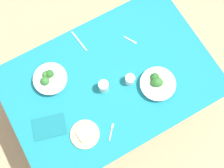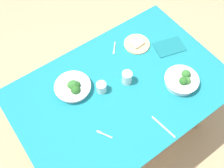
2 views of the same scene
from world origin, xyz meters
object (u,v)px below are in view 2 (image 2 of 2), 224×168
object	(u,v)px
broccoli_bowl_near	(182,80)
fork_by_near_bowl	(114,49)
bread_side_plate	(137,44)
fork_by_far_bowl	(104,134)
water_glass_side	(101,87)
napkin_folded_upper	(169,47)
table_knife_left	(163,127)
broccoli_bowl_far	(73,87)
water_glass_center	(127,78)

from	to	relation	value
broccoli_bowl_near	fork_by_near_bowl	world-z (taller)	broccoli_bowl_near
bread_side_plate	fork_by_far_bowl	distance (m)	0.73
bread_side_plate	fork_by_near_bowl	distance (m)	0.17
water_glass_side	bread_side_plate	bearing A→B (deg)	21.28
fork_by_near_bowl	napkin_folded_upper	distance (m)	0.40
bread_side_plate	broccoli_bowl_near	bearing A→B (deg)	-86.02
water_glass_side	table_knife_left	xyz separation A→B (m)	(0.16, -0.43, -0.04)
broccoli_bowl_far	fork_by_near_bowl	xyz separation A→B (m)	(0.42, 0.12, -0.03)
broccoli_bowl_far	bread_side_plate	xyz separation A→B (m)	(0.58, 0.06, -0.03)
water_glass_side	napkin_folded_upper	size ratio (longest dim) A/B	0.36
broccoli_bowl_far	fork_by_far_bowl	xyz separation A→B (m)	(-0.02, -0.37, -0.03)
fork_by_far_bowl	fork_by_near_bowl	bearing A→B (deg)	-70.85
broccoli_bowl_near	fork_by_near_bowl	xyz separation A→B (m)	(-0.19, 0.50, -0.03)
broccoli_bowl_far	water_glass_center	distance (m)	0.36
broccoli_bowl_far	broccoli_bowl_near	distance (m)	0.71
table_knife_left	napkin_folded_upper	bearing A→B (deg)	127.20
broccoli_bowl_far	bread_side_plate	bearing A→B (deg)	5.61
bread_side_plate	water_glass_center	bearing A→B (deg)	-140.53
water_glass_side	fork_by_near_bowl	bearing A→B (deg)	40.49
broccoli_bowl_far	bread_side_plate	size ratio (longest dim) A/B	1.27
broccoli_bowl_near	water_glass_center	size ratio (longest dim) A/B	2.41
fork_by_near_bowl	broccoli_bowl_far	bearing A→B (deg)	-31.89
fork_by_far_bowl	fork_by_near_bowl	world-z (taller)	same
water_glass_side	fork_by_far_bowl	size ratio (longest dim) A/B	0.80
water_glass_center	water_glass_side	world-z (taller)	water_glass_center
broccoli_bowl_near	broccoli_bowl_far	bearing A→B (deg)	148.17
water_glass_side	fork_by_near_bowl	world-z (taller)	water_glass_side
broccoli_bowl_near	water_glass_center	bearing A→B (deg)	141.86
fork_by_far_bowl	napkin_folded_upper	distance (m)	0.82
broccoli_bowl_far	broccoli_bowl_near	bearing A→B (deg)	-31.83
water_glass_side	table_knife_left	size ratio (longest dim) A/B	0.41
broccoli_bowl_near	fork_by_far_bowl	world-z (taller)	broccoli_bowl_near
broccoli_bowl_far	water_glass_side	bearing A→B (deg)	-37.37
water_glass_side	fork_by_far_bowl	world-z (taller)	water_glass_side
broccoli_bowl_far	fork_by_near_bowl	size ratio (longest dim) A/B	2.63
broccoli_bowl_near	water_glass_center	distance (m)	0.36
table_knife_left	napkin_folded_upper	xyz separation A→B (m)	(0.45, 0.44, 0.00)
bread_side_plate	napkin_folded_upper	size ratio (longest dim) A/B	0.89
broccoli_bowl_far	water_glass_center	bearing A→B (deg)	-25.43
fork_by_far_bowl	water_glass_center	bearing A→B (deg)	-86.72
fork_by_near_bowl	napkin_folded_upper	bearing A→B (deg)	98.23
broccoli_bowl_far	napkin_folded_upper	distance (m)	0.76
fork_by_far_bowl	broccoli_bowl_near	bearing A→B (deg)	-119.96
broccoli_bowl_far	table_knife_left	world-z (taller)	broccoli_bowl_far
table_knife_left	napkin_folded_upper	world-z (taller)	napkin_folded_upper
bread_side_plate	water_glass_side	bearing A→B (deg)	-158.72
water_glass_center	napkin_folded_upper	bearing A→B (deg)	6.89
broccoli_bowl_near	water_glass_side	xyz separation A→B (m)	(-0.46, 0.27, 0.00)
fork_by_far_bowl	table_knife_left	distance (m)	0.37
broccoli_bowl_far	bread_side_plate	world-z (taller)	broccoli_bowl_far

